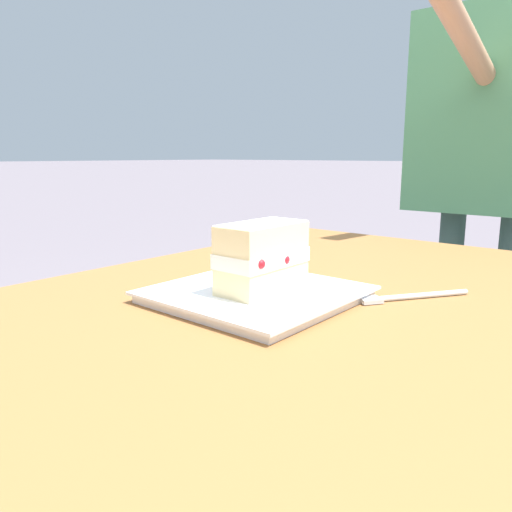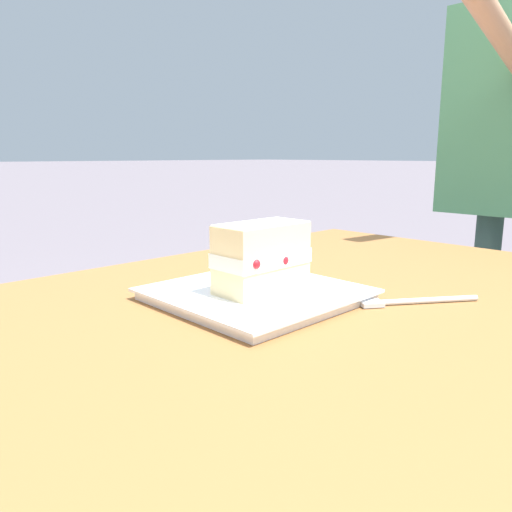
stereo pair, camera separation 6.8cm
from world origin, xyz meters
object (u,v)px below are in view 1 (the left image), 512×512
object	(u,v)px
dessert_fork	(407,297)
patio_table	(234,432)
cake_slice	(262,257)
diner_person	(491,122)
dessert_plate	(256,294)

from	to	relation	value
dessert_fork	patio_table	bearing A→B (deg)	-13.11
cake_slice	diner_person	world-z (taller)	diner_person
patio_table	dessert_fork	distance (m)	0.31
dessert_plate	cake_slice	distance (m)	0.06
cake_slice	dessert_fork	bearing A→B (deg)	132.49
patio_table	cake_slice	world-z (taller)	cake_slice
patio_table	diner_person	size ratio (longest dim) A/B	0.99
cake_slice	dessert_plate	bearing A→B (deg)	-86.51
cake_slice	diner_person	distance (m)	1.04
dessert_plate	cake_slice	world-z (taller)	cake_slice
patio_table	diner_person	distance (m)	1.23
patio_table	dessert_plate	xyz separation A→B (m)	(-0.15, -0.09, 0.11)
patio_table	dessert_fork	xyz separation A→B (m)	(-0.29, 0.07, 0.10)
patio_table	dessert_plate	bearing A→B (deg)	-147.74
cake_slice	dessert_fork	size ratio (longest dim) A/B	0.87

